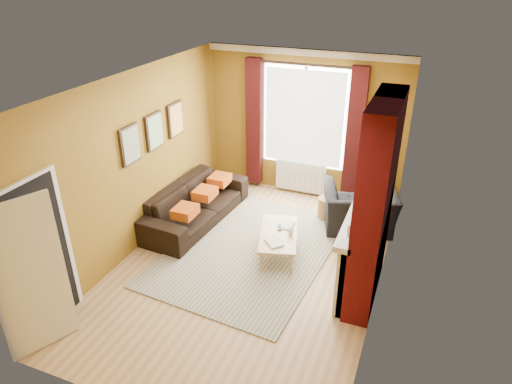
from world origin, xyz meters
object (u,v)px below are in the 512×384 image
at_px(sofa, 195,203).
at_px(wicker_stool, 327,208).
at_px(coffee_table, 279,235).
at_px(floor_lamp, 371,157).
at_px(armchair, 359,209).

relative_size(sofa, wicker_stool, 5.89).
distance_m(coffee_table, floor_lamp, 2.21).
bearing_deg(coffee_table, armchair, 34.34).
height_order(sofa, coffee_table, sofa).
xyz_separation_m(coffee_table, floor_lamp, (1.07, 1.75, 0.81)).
bearing_deg(floor_lamp, coffee_table, -121.58).
height_order(armchair, wicker_stool, armchair).
xyz_separation_m(sofa, armchair, (2.75, 0.80, 0.04)).
relative_size(armchair, coffee_table, 0.94).
distance_m(armchair, wicker_stool, 0.64).
height_order(sofa, wicker_stool, sofa).
xyz_separation_m(armchair, coffee_table, (-1.03, -1.23, -0.04)).
height_order(coffee_table, wicker_stool, wicker_stool).
bearing_deg(sofa, coffee_table, -99.66).
relative_size(coffee_table, floor_lamp, 0.86).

